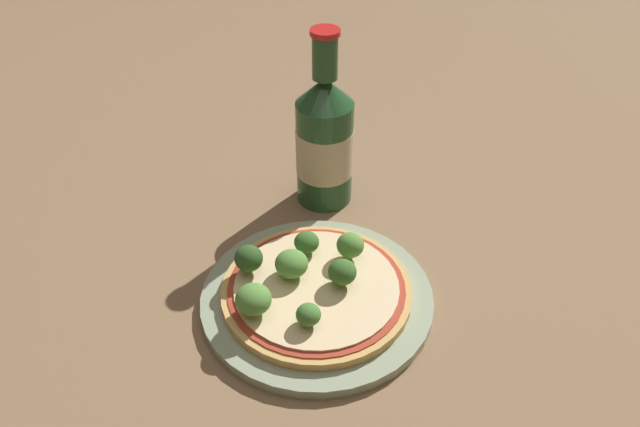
{
  "coord_description": "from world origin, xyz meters",
  "views": [
    {
      "loc": [
        -0.41,
        -0.25,
        0.49
      ],
      "look_at": [
        0.05,
        0.01,
        0.06
      ],
      "focal_mm": 35.0,
      "sensor_mm": 36.0,
      "label": 1
    }
  ],
  "objects": [
    {
      "name": "broccoli_floret_5",
      "position": [
        -0.01,
        0.01,
        0.04
      ],
      "size": [
        0.03,
        0.03,
        0.03
      ],
      "color": "#89A866",
      "rests_on": "pizza"
    },
    {
      "name": "plate",
      "position": [
        -0.01,
        -0.02,
        0.01
      ],
      "size": [
        0.24,
        0.24,
        0.01
      ],
      "color": "#93A384",
      "rests_on": "ground_plane"
    },
    {
      "name": "broccoli_floret_4",
      "position": [
        0.04,
        -0.03,
        0.04
      ],
      "size": [
        0.03,
        0.03,
        0.03
      ],
      "color": "#89A866",
      "rests_on": "pizza"
    },
    {
      "name": "beer_bottle",
      "position": [
        0.15,
        0.07,
        0.09
      ],
      "size": [
        0.07,
        0.07,
        0.22
      ],
      "color": "#234C28",
      "rests_on": "ground_plane"
    },
    {
      "name": "broccoli_floret_6",
      "position": [
        -0.08,
        0.01,
        0.04
      ],
      "size": [
        0.04,
        0.04,
        0.03
      ],
      "color": "#89A866",
      "rests_on": "pizza"
    },
    {
      "name": "broccoli_floret_1",
      "position": [
        -0.03,
        0.05,
        0.04
      ],
      "size": [
        0.03,
        0.03,
        0.03
      ],
      "color": "#89A866",
      "rests_on": "pizza"
    },
    {
      "name": "ground_plane",
      "position": [
        0.0,
        0.0,
        0.0
      ],
      "size": [
        3.0,
        3.0,
        0.0
      ],
      "primitive_type": "plane",
      "color": "#846647"
    },
    {
      "name": "broccoli_floret_0",
      "position": [
        -0.0,
        -0.04,
        0.04
      ],
      "size": [
        0.03,
        0.03,
        0.03
      ],
      "color": "#89A866",
      "rests_on": "pizza"
    },
    {
      "name": "pizza",
      "position": [
        -0.01,
        -0.02,
        0.02
      ],
      "size": [
        0.2,
        0.2,
        0.01
      ],
      "color": "tan",
      "rests_on": "plate"
    },
    {
      "name": "broccoli_floret_2",
      "position": [
        0.02,
        0.02,
        0.04
      ],
      "size": [
        0.03,
        0.03,
        0.02
      ],
      "color": "#89A866",
      "rests_on": "pizza"
    },
    {
      "name": "broccoli_floret_3",
      "position": [
        -0.06,
        -0.04,
        0.04
      ],
      "size": [
        0.02,
        0.02,
        0.02
      ],
      "color": "#89A866",
      "rests_on": "pizza"
    }
  ]
}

